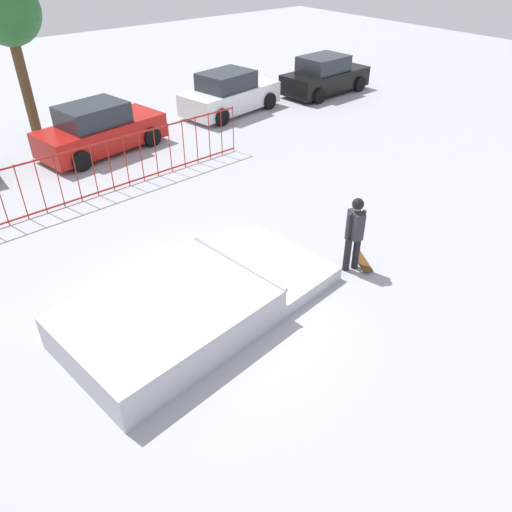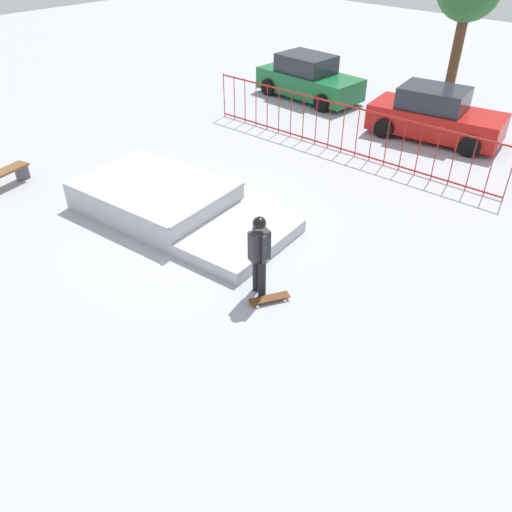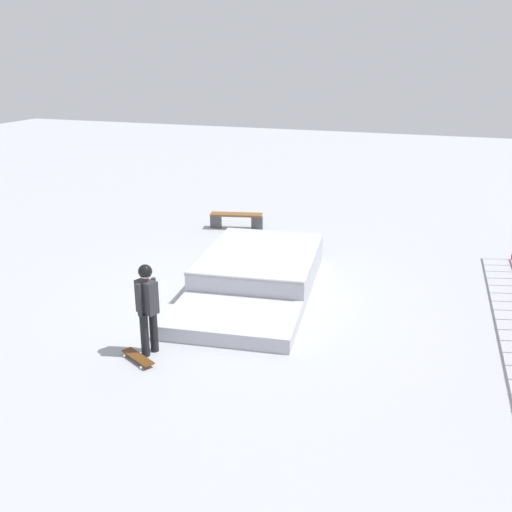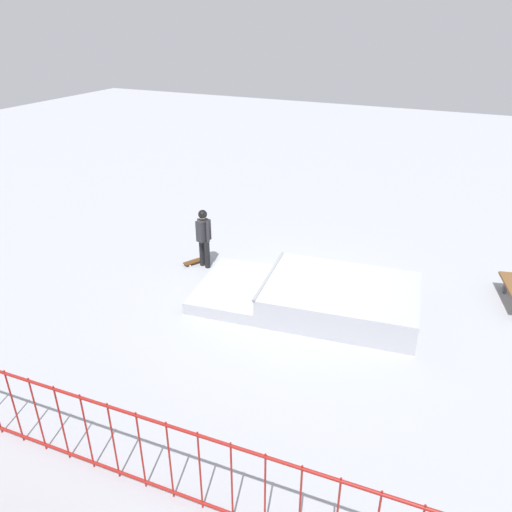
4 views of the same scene
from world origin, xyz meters
TOP-DOWN VIEW (x-y plane):
  - ground_plane at (0.00, 0.00)m, footprint 60.00×60.00m
  - skate_ramp at (-0.86, 0.05)m, footprint 5.68×3.24m
  - skater at (2.84, -0.71)m, footprint 0.42×0.43m
  - skateboard at (3.17, -0.77)m, footprint 0.55×0.80m
  - park_bench at (-5.16, -2.13)m, footprint 0.76×1.65m

SIDE VIEW (x-z plane):
  - ground_plane at x=0.00m, z-range 0.00..0.00m
  - skateboard at x=3.17m, z-range 0.03..0.12m
  - skate_ramp at x=-0.86m, z-range -0.05..0.69m
  - park_bench at x=-5.16m, z-range 0.12..0.60m
  - skater at x=2.84m, z-range 0.14..1.87m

